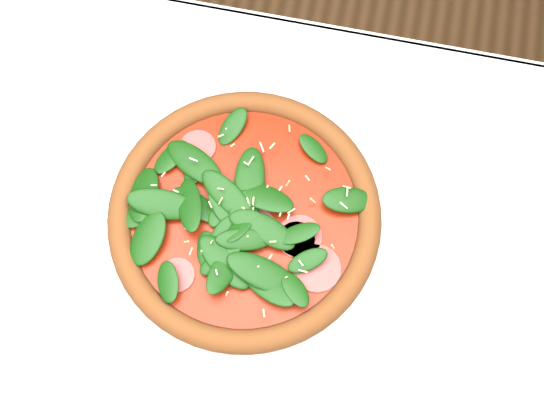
# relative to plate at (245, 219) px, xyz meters

# --- Properties ---
(ground) EXTENTS (6.00, 6.00, 0.00)m
(ground) POSITION_rel_plate_xyz_m (-0.06, -0.09, -0.76)
(ground) COLOR brown
(ground) RESTS_ON ground
(dining_table) EXTENTS (1.21, 0.81, 0.75)m
(dining_table) POSITION_rel_plate_xyz_m (-0.06, -0.09, -0.11)
(dining_table) COLOR white
(dining_table) RESTS_ON ground
(plate) EXTENTS (0.39, 0.39, 0.02)m
(plate) POSITION_rel_plate_xyz_m (0.00, 0.00, 0.00)
(plate) COLOR white
(plate) RESTS_ON dining_table
(pizza) EXTENTS (0.44, 0.44, 0.04)m
(pizza) POSITION_rel_plate_xyz_m (-0.00, 0.00, 0.02)
(pizza) COLOR brown
(pizza) RESTS_ON plate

